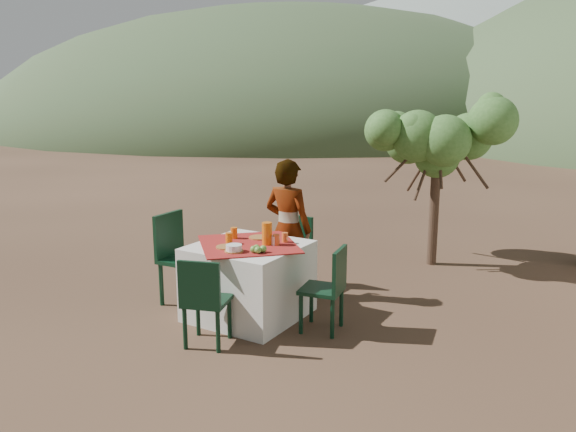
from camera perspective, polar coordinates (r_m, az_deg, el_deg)
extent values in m
plane|color=#342318|center=(5.89, 1.84, -9.87)|extent=(160.00, 160.00, 0.00)
cube|color=silver|center=(5.73, -3.99, -6.56)|extent=(1.02, 1.02, 0.75)
cube|color=maroon|center=(5.62, -4.05, -2.87)|extent=(1.30, 1.30, 0.01)
cylinder|color=black|center=(6.53, -1.75, -5.73)|extent=(0.04, 0.04, 0.42)
cylinder|color=black|center=(6.35, 0.53, -6.23)|extent=(0.04, 0.04, 0.42)
cylinder|color=black|center=(6.77, -0.13, -5.07)|extent=(0.04, 0.04, 0.42)
cylinder|color=black|center=(6.60, 2.10, -5.53)|extent=(0.04, 0.04, 0.42)
cube|color=black|center=(6.50, 0.19, -3.88)|extent=(0.42, 0.42, 0.04)
cube|color=black|center=(6.58, 1.07, -1.68)|extent=(0.39, 0.07, 0.41)
cylinder|color=black|center=(5.28, -5.98, -10.20)|extent=(0.04, 0.04, 0.41)
cylinder|color=black|center=(5.38, -9.13, -9.86)|extent=(0.04, 0.04, 0.41)
cylinder|color=black|center=(5.02, -7.13, -11.48)|extent=(0.04, 0.04, 0.41)
cylinder|color=black|center=(5.12, -10.43, -11.07)|extent=(0.04, 0.04, 0.41)
cube|color=black|center=(5.12, -8.23, -8.54)|extent=(0.48, 0.48, 0.04)
cube|color=black|center=(4.90, -9.03, -6.83)|extent=(0.37, 0.15, 0.40)
cylinder|color=black|center=(5.97, -10.04, -7.30)|extent=(0.05, 0.05, 0.48)
cylinder|color=black|center=(6.24, -7.99, -6.35)|extent=(0.05, 0.05, 0.48)
cylinder|color=black|center=(6.19, -12.75, -6.71)|extent=(0.05, 0.05, 0.48)
cylinder|color=black|center=(6.45, -10.65, -5.83)|extent=(0.05, 0.05, 0.48)
cube|color=black|center=(6.14, -10.44, -4.39)|extent=(0.48, 0.48, 0.04)
cube|color=black|center=(6.20, -12.03, -1.83)|extent=(0.07, 0.45, 0.47)
cylinder|color=black|center=(5.62, 2.39, -8.75)|extent=(0.04, 0.04, 0.41)
cylinder|color=black|center=(5.35, 1.32, -9.84)|extent=(0.04, 0.04, 0.41)
cylinder|color=black|center=(5.54, 5.44, -9.12)|extent=(0.04, 0.04, 0.41)
cylinder|color=black|center=(5.26, 4.52, -10.26)|extent=(0.04, 0.04, 0.41)
cube|color=black|center=(5.37, 3.44, -7.46)|extent=(0.44, 0.44, 0.04)
cube|color=black|center=(5.26, 5.27, -5.44)|extent=(0.10, 0.38, 0.40)
imported|color=#8C6651|center=(6.18, 0.00, -1.30)|extent=(0.57, 0.38, 1.55)
cylinder|color=#493424|center=(7.63, 14.61, 0.54)|extent=(0.13, 0.13, 1.46)
sphere|color=#336023|center=(7.53, 14.91, 6.01)|extent=(0.63, 0.63, 0.63)
sphere|color=#336023|center=(7.37, 19.28, 6.85)|extent=(0.59, 0.59, 0.59)
sphere|color=#336023|center=(7.78, 11.45, 7.12)|extent=(0.54, 0.54, 0.54)
sphere|color=#336023|center=(8.03, 16.88, 7.75)|extent=(0.56, 0.56, 0.56)
sphere|color=#336023|center=(7.01, 14.11, 6.07)|extent=(0.50, 0.50, 0.50)
ellipsoid|color=#354929|center=(40.51, 0.46, 8.86)|extent=(40.00, 40.00, 16.00)
ellipsoid|color=gray|center=(57.21, 24.77, 8.68)|extent=(60.00, 60.00, 24.00)
cylinder|color=brown|center=(5.82, -2.93, -2.18)|extent=(0.22, 0.22, 0.01)
cylinder|color=brown|center=(5.48, -6.26, -3.14)|extent=(0.21, 0.21, 0.01)
cylinder|color=orange|center=(5.82, -5.50, -1.72)|extent=(0.07, 0.07, 0.11)
cylinder|color=orange|center=(5.61, -6.01, -2.27)|extent=(0.07, 0.07, 0.11)
cylinder|color=orange|center=(5.54, -2.14, -1.79)|extent=(0.10, 0.10, 0.22)
cylinder|color=brown|center=(5.34, -5.50, -3.56)|extent=(0.18, 0.18, 0.01)
cylinder|color=white|center=(5.33, -5.51, -3.21)|extent=(0.15, 0.15, 0.06)
cylinder|color=orange|center=(5.54, -1.19, -2.42)|extent=(0.07, 0.07, 0.11)
cylinder|color=orange|center=(5.65, -0.32, -2.18)|extent=(0.06, 0.06, 0.10)
cube|color=white|center=(5.54, -1.49, -2.50)|extent=(0.08, 0.07, 0.09)
sphere|color=#619837|center=(5.31, -3.21, -3.27)|extent=(0.07, 0.07, 0.07)
sphere|color=#619837|center=(5.28, -2.54, -3.35)|extent=(0.07, 0.07, 0.07)
sphere|color=#619837|center=(5.25, -3.07, -3.47)|extent=(0.07, 0.07, 0.07)
sphere|color=#619837|center=(5.27, -3.51, -3.39)|extent=(0.07, 0.07, 0.07)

